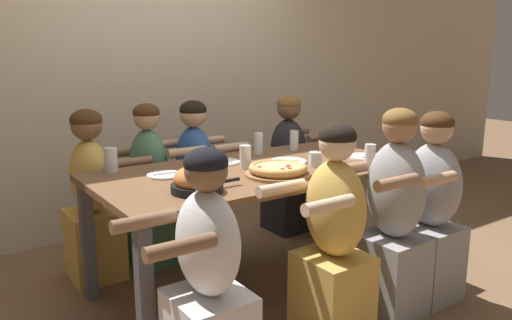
{
  "coord_description": "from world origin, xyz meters",
  "views": [
    {
      "loc": [
        -1.7,
        -2.43,
        1.46
      ],
      "look_at": [
        0.0,
        0.0,
        0.82
      ],
      "focal_mm": 35.0,
      "sensor_mm": 36.0,
      "label": 1
    }
  ],
  "objects_px": {
    "drinking_glass_e": "(294,141)",
    "diner_near_center": "(333,245)",
    "pizza_board_main": "(278,170)",
    "empty_plate_c": "(366,157)",
    "drinking_glass_c": "(370,156)",
    "empty_plate_b": "(165,175)",
    "empty_plate_d": "(223,162)",
    "drinking_glass_a": "(213,165)",
    "diner_far_center": "(195,185)",
    "cocktail_glass_blue": "(315,160)",
    "drinking_glass_d": "(111,161)",
    "diner_near_midright": "(393,223)",
    "empty_plate_a": "(288,161)",
    "diner_near_right": "(430,215)",
    "diner_far_midleft": "(150,193)",
    "skillet_bowl": "(197,181)",
    "drinking_glass_f": "(259,145)",
    "diner_far_right": "(288,169)",
    "diner_near_left": "(208,286)",
    "drinking_glass_b": "(245,158)"
  },
  "relations": [
    {
      "from": "diner_near_right",
      "to": "diner_far_midleft",
      "type": "height_order",
      "value": "diner_near_right"
    },
    {
      "from": "empty_plate_b",
      "to": "diner_near_center",
      "type": "bearing_deg",
      "value": -57.98
    },
    {
      "from": "diner_near_midright",
      "to": "diner_far_midleft",
      "type": "distance_m",
      "value": 1.64
    },
    {
      "from": "empty_plate_a",
      "to": "diner_near_right",
      "type": "height_order",
      "value": "diner_near_right"
    },
    {
      "from": "diner_near_midright",
      "to": "diner_far_center",
      "type": "bearing_deg",
      "value": 18.64
    },
    {
      "from": "cocktail_glass_blue",
      "to": "drinking_glass_a",
      "type": "xyz_separation_m",
      "value": [
        -0.63,
        0.17,
        0.02
      ]
    },
    {
      "from": "empty_plate_c",
      "to": "drinking_glass_a",
      "type": "xyz_separation_m",
      "value": [
        -1.08,
        0.17,
        0.05
      ]
    },
    {
      "from": "diner_far_right",
      "to": "diner_near_left",
      "type": "xyz_separation_m",
      "value": [
        -1.57,
        -1.42,
        -0.02
      ]
    },
    {
      "from": "drinking_glass_c",
      "to": "diner_near_center",
      "type": "height_order",
      "value": "diner_near_center"
    },
    {
      "from": "pizza_board_main",
      "to": "drinking_glass_a",
      "type": "distance_m",
      "value": 0.38
    },
    {
      "from": "pizza_board_main",
      "to": "empty_plate_c",
      "type": "bearing_deg",
      "value": 4.43
    },
    {
      "from": "drinking_glass_e",
      "to": "diner_near_midright",
      "type": "bearing_deg",
      "value": -96.86
    },
    {
      "from": "diner_far_right",
      "to": "diner_near_left",
      "type": "bearing_deg",
      "value": -47.86
    },
    {
      "from": "drinking_glass_e",
      "to": "diner_near_center",
      "type": "xyz_separation_m",
      "value": [
        -0.58,
        -1.03,
        -0.32
      ]
    },
    {
      "from": "drinking_glass_d",
      "to": "diner_far_midleft",
      "type": "relative_size",
      "value": 0.13
    },
    {
      "from": "cocktail_glass_blue",
      "to": "diner_near_right",
      "type": "distance_m",
      "value": 0.75
    },
    {
      "from": "diner_near_right",
      "to": "diner_near_midright",
      "type": "relative_size",
      "value": 0.97
    },
    {
      "from": "empty_plate_d",
      "to": "empty_plate_b",
      "type": "bearing_deg",
      "value": -166.4
    },
    {
      "from": "skillet_bowl",
      "to": "drinking_glass_c",
      "type": "distance_m",
      "value": 1.19
    },
    {
      "from": "empty_plate_b",
      "to": "drinking_glass_c",
      "type": "height_order",
      "value": "drinking_glass_c"
    },
    {
      "from": "pizza_board_main",
      "to": "skillet_bowl",
      "type": "xyz_separation_m",
      "value": [
        -0.54,
        -0.04,
        0.02
      ]
    },
    {
      "from": "empty_plate_a",
      "to": "drinking_glass_f",
      "type": "relative_size",
      "value": 1.58
    },
    {
      "from": "drinking_glass_a",
      "to": "diner_far_center",
      "type": "bearing_deg",
      "value": 69.83
    },
    {
      "from": "diner_near_right",
      "to": "diner_far_center",
      "type": "height_order",
      "value": "diner_near_right"
    },
    {
      "from": "diner_near_midright",
      "to": "diner_far_midleft",
      "type": "relative_size",
      "value": 1.04
    },
    {
      "from": "pizza_board_main",
      "to": "diner_far_midleft",
      "type": "height_order",
      "value": "diner_far_midleft"
    },
    {
      "from": "drinking_glass_c",
      "to": "diner_far_midleft",
      "type": "height_order",
      "value": "diner_far_midleft"
    },
    {
      "from": "empty_plate_c",
      "to": "diner_near_left",
      "type": "xyz_separation_m",
      "value": [
        -1.52,
        -0.54,
        -0.29
      ]
    },
    {
      "from": "cocktail_glass_blue",
      "to": "drinking_glass_d",
      "type": "bearing_deg",
      "value": 151.71
    },
    {
      "from": "empty_plate_a",
      "to": "diner_far_midleft",
      "type": "distance_m",
      "value": 0.99
    },
    {
      "from": "drinking_glass_e",
      "to": "diner_near_center",
      "type": "distance_m",
      "value": 1.22
    },
    {
      "from": "empty_plate_d",
      "to": "diner_near_center",
      "type": "distance_m",
      "value": 0.99
    },
    {
      "from": "drinking_glass_e",
      "to": "pizza_board_main",
      "type": "bearing_deg",
      "value": -135.83
    },
    {
      "from": "drinking_glass_e",
      "to": "drinking_glass_c",
      "type": "bearing_deg",
      "value": -82.46
    },
    {
      "from": "empty_plate_d",
      "to": "drinking_glass_e",
      "type": "height_order",
      "value": "drinking_glass_e"
    },
    {
      "from": "pizza_board_main",
      "to": "diner_near_midright",
      "type": "bearing_deg",
      "value": -47.1
    },
    {
      "from": "pizza_board_main",
      "to": "diner_far_right",
      "type": "xyz_separation_m",
      "value": [
        0.83,
        0.94,
        -0.29
      ]
    },
    {
      "from": "diner_far_midleft",
      "to": "drinking_glass_e",
      "type": "bearing_deg",
      "value": 67.7
    },
    {
      "from": "pizza_board_main",
      "to": "empty_plate_b",
      "type": "bearing_deg",
      "value": 145.83
    },
    {
      "from": "empty_plate_a",
      "to": "drinking_glass_c",
      "type": "relative_size",
      "value": 1.82
    },
    {
      "from": "drinking_glass_e",
      "to": "diner_far_midleft",
      "type": "bearing_deg",
      "value": 157.7
    },
    {
      "from": "drinking_glass_f",
      "to": "diner_near_right",
      "type": "height_order",
      "value": "diner_near_right"
    },
    {
      "from": "diner_near_right",
      "to": "drinking_glass_e",
      "type": "bearing_deg",
      "value": 11.28
    },
    {
      "from": "empty_plate_b",
      "to": "drinking_glass_a",
      "type": "distance_m",
      "value": 0.28
    },
    {
      "from": "diner_near_midright",
      "to": "diner_far_midleft",
      "type": "bearing_deg",
      "value": 30.32
    },
    {
      "from": "empty_plate_c",
      "to": "drinking_glass_c",
      "type": "bearing_deg",
      "value": -130.53
    },
    {
      "from": "diner_near_midright",
      "to": "drinking_glass_d",
      "type": "bearing_deg",
      "value": 46.86
    },
    {
      "from": "drinking_glass_d",
      "to": "diner_near_center",
      "type": "distance_m",
      "value": 1.38
    },
    {
      "from": "empty_plate_b",
      "to": "empty_plate_d",
      "type": "bearing_deg",
      "value": 13.6
    },
    {
      "from": "cocktail_glass_blue",
      "to": "drinking_glass_b",
      "type": "xyz_separation_m",
      "value": [
        -0.39,
        0.2,
        0.02
      ]
    }
  ]
}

